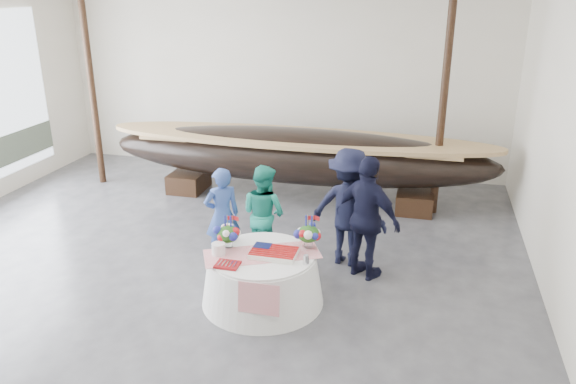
# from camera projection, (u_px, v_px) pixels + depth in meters

# --- Properties ---
(floor) EXTENTS (10.00, 12.00, 0.01)m
(floor) POSITION_uv_depth(u_px,v_px,m) (168.00, 298.00, 7.71)
(floor) COLOR #3D3D42
(floor) RESTS_ON ground
(wall_back) EXTENTS (10.00, 0.02, 4.50)m
(wall_back) POSITION_uv_depth(u_px,v_px,m) (280.00, 71.00, 12.38)
(wall_back) COLOR silver
(wall_back) RESTS_ON ground
(longboat_display) EXTENTS (7.70, 1.54, 1.44)m
(longboat_display) POSITION_uv_depth(u_px,v_px,m) (297.00, 155.00, 10.93)
(longboat_display) COLOR black
(longboat_display) RESTS_ON ground
(banquet_table) EXTENTS (1.65, 1.65, 0.71)m
(banquet_table) POSITION_uv_depth(u_px,v_px,m) (263.00, 278.00, 7.54)
(banquet_table) COLOR white
(banquet_table) RESTS_ON ground
(tabletop_items) EXTENTS (1.61, 1.15, 0.40)m
(tabletop_items) POSITION_uv_depth(u_px,v_px,m) (263.00, 239.00, 7.49)
(tabletop_items) COLOR red
(tabletop_items) RESTS_ON banquet_table
(guest_woman_blue) EXTENTS (0.66, 0.62, 1.52)m
(guest_woman_blue) POSITION_uv_depth(u_px,v_px,m) (222.00, 215.00, 8.52)
(guest_woman_blue) COLOR #2B4589
(guest_woman_blue) RESTS_ON ground
(guest_woman_teal) EXTENTS (0.92, 0.84, 1.54)m
(guest_woman_teal) POSITION_uv_depth(u_px,v_px,m) (264.00, 213.00, 8.56)
(guest_woman_teal) COLOR #1C917A
(guest_woman_teal) RESTS_ON ground
(guest_man_left) EXTENTS (1.28, 0.87, 1.82)m
(guest_man_left) POSITION_uv_depth(u_px,v_px,m) (349.00, 207.00, 8.42)
(guest_man_left) COLOR black
(guest_man_left) RESTS_ON ground
(guest_man_right) EXTENTS (1.16, 0.93, 1.84)m
(guest_man_right) POSITION_uv_depth(u_px,v_px,m) (367.00, 219.00, 7.99)
(guest_man_right) COLOR black
(guest_man_right) RESTS_ON ground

